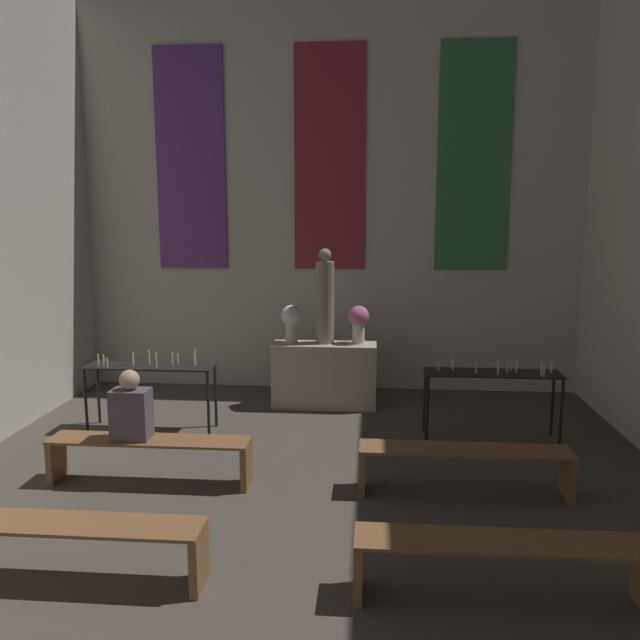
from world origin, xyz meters
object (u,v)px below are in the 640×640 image
(altar, at_px, (325,374))
(pew_back_right, at_px, (464,461))
(pew_back_left, at_px, (150,451))
(pew_third_left, at_px, (67,538))
(flower_vase_right, at_px, (359,321))
(flower_vase_left, at_px, (291,320))
(candle_rack_right, at_px, (492,381))
(candle_rack_left, at_px, (150,373))
(pew_third_right, at_px, (501,557))
(person_seated, at_px, (131,409))
(statue, at_px, (325,299))

(altar, relative_size, pew_back_right, 0.72)
(altar, height_order, pew_back_left, altar)
(pew_third_left, bearing_deg, flower_vase_right, 65.75)
(flower_vase_left, height_order, candle_rack_right, flower_vase_left)
(candle_rack_left, xyz_separation_m, pew_third_left, (0.52, -3.18, -0.37))
(pew_third_right, bearing_deg, pew_back_right, 90.00)
(altar, distance_m, person_seated, 3.18)
(statue, height_order, pew_third_left, statue)
(pew_back_left, bearing_deg, statue, 60.74)
(statue, distance_m, pew_back_right, 3.28)
(altar, xyz_separation_m, pew_third_right, (1.50, -4.35, -0.11))
(pew_third_right, distance_m, pew_back_right, 1.67)
(altar, distance_m, pew_back_left, 3.08)
(flower_vase_right, bearing_deg, statue, 180.00)
(flower_vase_right, height_order, candle_rack_left, flower_vase_right)
(pew_third_left, distance_m, pew_back_left, 1.67)
(flower_vase_left, bearing_deg, altar, 0.00)
(altar, relative_size, pew_third_right, 0.72)
(candle_rack_left, relative_size, pew_back_right, 0.79)
(statue, height_order, person_seated, statue)
(candle_rack_left, relative_size, candle_rack_right, 1.00)
(statue, height_order, candle_rack_left, statue)
(person_seated, bearing_deg, flower_vase_right, 51.63)
(flower_vase_left, height_order, pew_third_left, flower_vase_left)
(altar, xyz_separation_m, candle_rack_right, (2.03, -1.17, 0.26))
(flower_vase_left, bearing_deg, pew_back_left, -111.33)
(candle_rack_left, bearing_deg, pew_back_left, -71.08)
(flower_vase_right, bearing_deg, pew_third_right, -76.45)
(altar, xyz_separation_m, pew_third_left, (-1.50, -4.35, -0.11))
(flower_vase_left, height_order, flower_vase_right, same)
(pew_back_left, bearing_deg, candle_rack_right, 23.19)
(person_seated, bearing_deg, altar, 58.12)
(candle_rack_left, xyz_separation_m, person_seated, (0.35, -1.51, 0.04))
(flower_vase_right, relative_size, pew_back_left, 0.26)
(pew_third_right, height_order, pew_back_left, same)
(flower_vase_left, bearing_deg, flower_vase_right, 0.00)
(flower_vase_left, distance_m, candle_rack_left, 2.02)
(flower_vase_right, xyz_separation_m, candle_rack_right, (1.57, -1.17, -0.49))
(candle_rack_right, distance_m, pew_back_left, 3.86)
(candle_rack_left, relative_size, pew_back_left, 0.79)
(flower_vase_left, relative_size, pew_back_right, 0.26)
(pew_back_right, xyz_separation_m, person_seated, (-3.17, 0.00, 0.42))
(altar, xyz_separation_m, flower_vase_right, (0.46, 0.00, 0.75))
(pew_back_left, height_order, person_seated, person_seated)
(flower_vase_left, distance_m, pew_third_left, 4.56)
(altar, xyz_separation_m, pew_back_left, (-1.50, -2.69, -0.11))
(pew_back_left, relative_size, person_seated, 2.87)
(candle_rack_right, bearing_deg, person_seated, -157.75)
(flower_vase_right, xyz_separation_m, person_seated, (-2.13, -2.69, -0.44))
(candle_rack_right, xyz_separation_m, pew_back_left, (-3.53, -1.51, -0.37))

